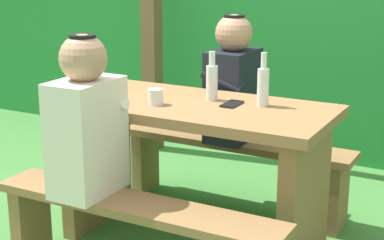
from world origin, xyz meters
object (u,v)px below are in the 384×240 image
at_px(bottle_right, 212,80).
at_px(cell_phone, 232,104).
at_px(bench_far, 234,159).
at_px(bench_near, 136,227).
at_px(bottle_left, 263,85).
at_px(picnic_table, 192,150).
at_px(person_black_coat, 233,83).
at_px(drinking_glass, 156,97).
at_px(person_white_shirt, 87,122).

distance_m(bottle_right, cell_phone, 0.17).
distance_m(bench_far, bottle_right, 0.70).
xyz_separation_m(bench_near, bottle_left, (0.33, 0.63, 0.56)).
xyz_separation_m(picnic_table, person_black_coat, (-0.02, 0.52, 0.25)).
xyz_separation_m(bench_near, drinking_glass, (-0.14, 0.41, 0.49)).
distance_m(picnic_table, person_black_coat, 0.58).
xyz_separation_m(bottle_right, cell_phone, (0.13, -0.05, -0.10)).
height_order(bench_far, person_black_coat, person_black_coat).
bearing_deg(bottle_right, picnic_table, -121.43).
distance_m(drinking_glass, bottle_left, 0.52).
bearing_deg(person_black_coat, bench_near, -89.00).
distance_m(bench_far, person_black_coat, 0.45).
bearing_deg(drinking_glass, bench_far, 77.82).
xyz_separation_m(person_black_coat, drinking_glass, (-0.12, -0.64, 0.04)).
bearing_deg(picnic_table, bottle_left, 18.14).
xyz_separation_m(person_black_coat, cell_phone, (0.21, -0.47, 0.01)).
height_order(person_black_coat, cell_phone, person_black_coat).
bearing_deg(person_black_coat, bench_far, 10.26).
height_order(bench_near, cell_phone, cell_phone).
distance_m(bottle_left, bottle_right, 0.27).
bearing_deg(person_white_shirt, person_black_coat, 77.58).
xyz_separation_m(picnic_table, cell_phone, (0.19, 0.05, 0.25)).
distance_m(bench_far, person_white_shirt, 1.17).
xyz_separation_m(bottle_left, cell_phone, (-0.14, -0.06, -0.10)).
xyz_separation_m(bench_far, bottle_right, (0.06, -0.43, 0.55)).
xyz_separation_m(bench_near, person_white_shirt, (-0.25, 0.00, 0.45)).
height_order(person_white_shirt, bottle_right, person_white_shirt).
relative_size(person_white_shirt, cell_phone, 5.14).
height_order(picnic_table, bottle_left, bottle_left).
bearing_deg(bottle_left, bench_far, 128.40).
bearing_deg(drinking_glass, bottle_right, 47.24).
distance_m(bench_near, person_black_coat, 1.14).
distance_m(person_white_shirt, drinking_glass, 0.42).
bearing_deg(bench_near, picnic_table, 90.00).
relative_size(picnic_table, cell_phone, 10.00).
relative_size(person_black_coat, drinking_glass, 9.22).
bearing_deg(drinking_glass, picnic_table, 40.06).
relative_size(person_black_coat, bottle_left, 2.75).
bearing_deg(drinking_glass, bottle_left, 25.60).
bearing_deg(bottle_right, person_black_coat, 100.48).
height_order(bottle_right, cell_phone, bottle_right).
bearing_deg(bench_far, bottle_left, -51.60).
height_order(bench_far, person_white_shirt, person_white_shirt).
bearing_deg(bottle_right, bench_near, -95.50).
relative_size(bench_far, cell_phone, 10.00).
bearing_deg(person_white_shirt, picnic_table, 64.57).
bearing_deg(bottle_left, person_black_coat, 130.14).
distance_m(person_black_coat, bottle_left, 0.55).
distance_m(bench_near, cell_phone, 0.76).
relative_size(drinking_glass, cell_phone, 0.56).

